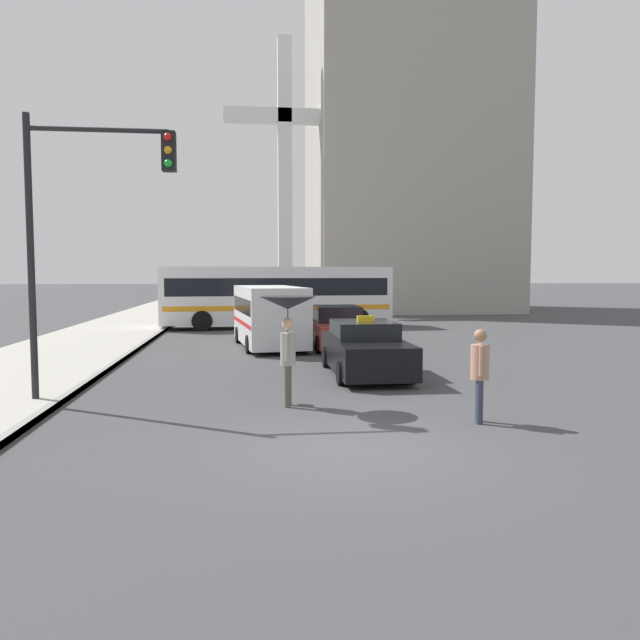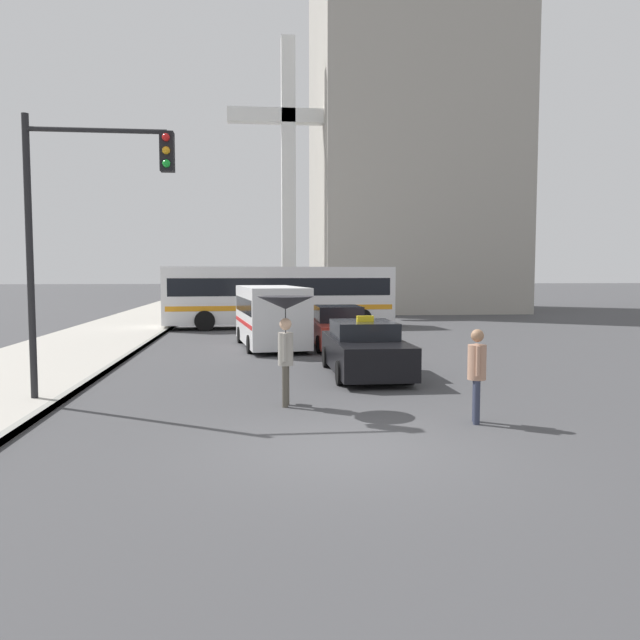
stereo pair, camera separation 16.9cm
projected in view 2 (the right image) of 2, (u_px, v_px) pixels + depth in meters
The scene contains 10 objects.
ground_plane at pixel (344, 448), 9.63m from camera, with size 300.00×300.00×0.00m, color #424244.
taxi at pixel (365, 350), 16.57m from camera, with size 1.91×4.66×1.58m.
sedan_red at pixel (339, 329), 22.63m from camera, with size 1.91×4.64×1.51m.
ambulance_van at pixel (271, 314), 22.70m from camera, with size 2.65×5.70×2.22m.
city_bus at pixel (279, 294), 30.83m from camera, with size 11.41×3.46×3.01m.
pedestrian_with_umbrella at pixel (285, 316), 12.56m from camera, with size 1.15×1.15×2.24m.
pedestrian_man at pixel (477, 367), 11.18m from camera, with size 0.41×0.48×1.70m.
traffic_light at pixel (86, 207), 12.64m from camera, with size 2.98×0.38×5.88m.
building_tower_near at pixel (411, 85), 45.25m from camera, with size 13.66×12.70×32.66m.
monument_cross at pixel (288, 159), 40.83m from camera, with size 7.89×0.90×17.93m.
Camera 2 is at (-1.37, -9.36, 2.70)m, focal length 35.00 mm.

